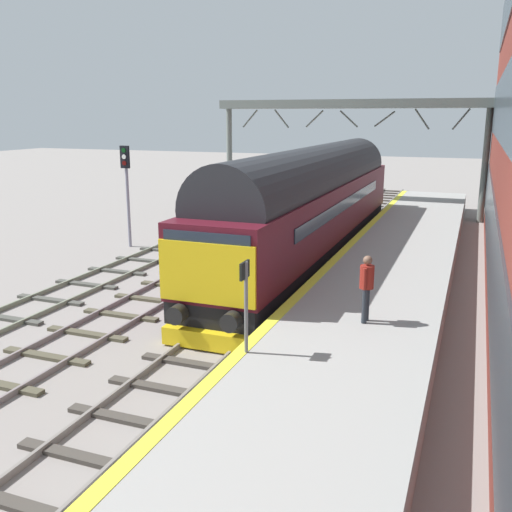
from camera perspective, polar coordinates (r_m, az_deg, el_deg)
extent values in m
plane|color=gray|center=(18.98, 1.14, -4.22)|extent=(140.00, 140.00, 0.00)
cube|color=slate|center=(19.20, -0.88, -3.77)|extent=(0.07, 60.00, 0.15)
cube|color=slate|center=(18.74, 3.21, -4.24)|extent=(0.07, 60.00, 0.15)
cube|color=#413C36|center=(10.25, -22.34, -21.97)|extent=(2.50, 0.26, 0.09)
cube|color=#413C36|center=(11.10, -17.21, -18.51)|extent=(2.50, 0.26, 0.09)
cube|color=#413C36|center=(12.06, -13.01, -15.46)|extent=(2.50, 0.26, 0.09)
cube|color=#413C36|center=(13.09, -9.54, -12.82)|extent=(2.50, 0.26, 0.09)
cube|color=#413C36|center=(14.19, -6.66, -10.54)|extent=(2.50, 0.26, 0.09)
cube|color=#413C36|center=(15.33, -4.23, -8.57)|extent=(2.50, 0.26, 0.09)
cube|color=#413C36|center=(16.51, -2.17, -6.86)|extent=(2.50, 0.26, 0.09)
cube|color=#413C36|center=(17.73, -0.39, -5.38)|extent=(2.50, 0.26, 0.09)
cube|color=#413C36|center=(18.97, 1.14, -4.09)|extent=(2.50, 0.26, 0.09)
cube|color=#413C36|center=(20.23, 2.49, -2.95)|extent=(2.50, 0.26, 0.09)
cube|color=#413C36|center=(21.50, 3.67, -1.95)|extent=(2.50, 0.26, 0.09)
cube|color=#413C36|center=(22.79, 4.72, -1.06)|extent=(2.50, 0.26, 0.09)
cube|color=#413C36|center=(24.10, 5.65, -0.27)|extent=(2.50, 0.26, 0.09)
cube|color=#413C36|center=(25.41, 6.49, 0.45)|extent=(2.50, 0.26, 0.09)
cube|color=#413C36|center=(26.73, 7.25, 1.09)|extent=(2.50, 0.26, 0.09)
cube|color=#413C36|center=(28.06, 7.93, 1.67)|extent=(2.50, 0.26, 0.09)
cube|color=#413C36|center=(29.39, 8.55, 2.20)|extent=(2.50, 0.26, 0.09)
cube|color=#413C36|center=(30.73, 9.12, 2.68)|extent=(2.50, 0.26, 0.09)
cube|color=#413C36|center=(32.07, 9.64, 3.13)|extent=(2.50, 0.26, 0.09)
cube|color=#413C36|center=(33.42, 10.13, 3.53)|extent=(2.50, 0.26, 0.09)
cube|color=#413C36|center=(34.77, 10.57, 3.91)|extent=(2.50, 0.26, 0.09)
cube|color=#413C36|center=(36.13, 10.98, 4.25)|extent=(2.50, 0.26, 0.09)
cube|color=#413C36|center=(37.49, 11.36, 4.58)|extent=(2.50, 0.26, 0.09)
cube|color=#413C36|center=(38.85, 11.72, 4.87)|extent=(2.50, 0.26, 0.09)
cube|color=#413C36|center=(40.21, 12.05, 5.15)|extent=(2.50, 0.26, 0.09)
cube|color=#413C36|center=(41.58, 12.36, 5.41)|extent=(2.50, 0.26, 0.09)
cube|color=#413C36|center=(42.94, 12.65, 5.66)|extent=(2.50, 0.26, 0.09)
cube|color=#413C36|center=(44.31, 12.92, 5.88)|extent=(2.50, 0.26, 0.09)
cube|color=#413C36|center=(45.68, 13.17, 6.10)|extent=(2.50, 0.26, 0.09)
cube|color=#413C36|center=(47.06, 13.42, 6.30)|extent=(2.50, 0.26, 0.09)
cube|color=slate|center=(20.71, -9.94, -2.67)|extent=(0.07, 60.00, 0.15)
cube|color=slate|center=(20.03, -6.40, -3.11)|extent=(0.07, 60.00, 0.15)
cube|color=#4C4836|center=(15.38, -20.12, -9.34)|extent=(2.50, 0.26, 0.09)
cube|color=#4C4836|center=(16.53, -16.44, -7.42)|extent=(2.50, 0.26, 0.09)
cube|color=#4C4836|center=(17.76, -13.29, -5.74)|extent=(2.50, 0.26, 0.09)
cube|color=#4C4836|center=(19.04, -10.56, -4.26)|extent=(2.50, 0.26, 0.09)
cube|color=#4C4836|center=(20.37, -8.20, -2.97)|extent=(2.50, 0.26, 0.09)
cube|color=#4C4836|center=(21.74, -6.13, -1.83)|extent=(2.50, 0.26, 0.09)
cube|color=#4C4836|center=(23.14, -4.32, -0.82)|extent=(2.50, 0.26, 0.09)
cube|color=#4C4836|center=(24.58, -2.71, 0.06)|extent=(2.50, 0.26, 0.09)
cube|color=#4C4836|center=(26.03, -1.28, 0.85)|extent=(2.50, 0.26, 0.09)
cube|color=#4C4836|center=(27.50, -0.01, 1.56)|extent=(2.50, 0.26, 0.09)
cube|color=#4C4836|center=(28.99, 1.14, 2.19)|extent=(2.50, 0.26, 0.09)
cube|color=#4C4836|center=(30.49, 2.18, 2.76)|extent=(2.50, 0.26, 0.09)
cube|color=#4C4836|center=(32.00, 3.12, 3.28)|extent=(2.50, 0.26, 0.09)
cube|color=#4C4836|center=(33.53, 3.97, 3.75)|extent=(2.50, 0.26, 0.09)
cube|color=#4C4836|center=(35.06, 4.75, 4.17)|extent=(2.50, 0.26, 0.09)
cube|color=#4C4836|center=(36.60, 5.47, 4.56)|extent=(2.50, 0.26, 0.09)
cube|color=#4C4836|center=(38.14, 6.13, 4.92)|extent=(2.50, 0.26, 0.09)
cube|color=#4C4836|center=(39.70, 6.73, 5.25)|extent=(2.50, 0.26, 0.09)
cube|color=#4C4836|center=(41.25, 7.30, 5.56)|extent=(2.50, 0.26, 0.09)
cube|color=#4C4836|center=(42.82, 7.82, 5.84)|extent=(2.50, 0.26, 0.09)
cube|color=#4C4836|center=(44.38, 8.30, 6.10)|extent=(2.50, 0.26, 0.09)
cube|color=#4C4836|center=(45.95, 8.76, 6.34)|extent=(2.50, 0.26, 0.09)
cube|color=#4C4836|center=(47.53, 9.18, 6.57)|extent=(2.50, 0.26, 0.09)
cube|color=gray|center=(22.34, -16.53, -1.82)|extent=(0.07, 60.00, 0.15)
cube|color=gray|center=(21.52, -13.48, -2.22)|extent=(0.07, 60.00, 0.15)
cube|color=#474741|center=(18.54, -23.51, -5.70)|extent=(2.50, 0.26, 0.09)
cube|color=#474741|center=(19.83, -19.76, -4.12)|extent=(2.50, 0.26, 0.09)
cube|color=#474741|center=(21.22, -16.50, -2.73)|extent=(2.50, 0.26, 0.09)
cube|color=#474741|center=(22.67, -13.65, -1.50)|extent=(2.50, 0.26, 0.09)
cube|color=#474741|center=(24.18, -11.15, -0.42)|extent=(2.50, 0.26, 0.09)
cube|color=#474741|center=(25.74, -8.96, 0.54)|extent=(2.50, 0.26, 0.09)
cube|color=#474741|center=(27.33, -7.01, 1.38)|extent=(2.50, 0.26, 0.09)
cube|color=#474741|center=(28.97, -5.29, 2.13)|extent=(2.50, 0.26, 0.09)
cube|color=#474741|center=(30.62, -3.74, 2.79)|extent=(2.50, 0.26, 0.09)
cube|color=#474741|center=(32.31, -2.36, 3.39)|extent=(2.50, 0.26, 0.09)
cube|color=#474741|center=(34.01, -1.11, 3.92)|extent=(2.50, 0.26, 0.09)
cube|color=#474741|center=(35.73, 0.02, 4.40)|extent=(2.50, 0.26, 0.09)
cube|color=#474741|center=(37.47, 1.05, 4.84)|extent=(2.50, 0.26, 0.09)
cube|color=#474741|center=(39.21, 1.99, 5.23)|extent=(2.50, 0.26, 0.09)
cube|color=#474741|center=(40.97, 2.85, 5.59)|extent=(2.50, 0.26, 0.09)
cube|color=#474741|center=(42.74, 3.64, 5.92)|extent=(2.50, 0.26, 0.09)
cube|color=#474741|center=(44.52, 4.36, 6.23)|extent=(2.50, 0.26, 0.09)
cube|color=#474741|center=(46.31, 5.03, 6.50)|extent=(2.50, 0.26, 0.09)
cube|color=#474741|center=(48.10, 5.66, 6.76)|extent=(2.50, 0.26, 0.09)
cube|color=#989894|center=(17.99, 12.02, -3.88)|extent=(4.00, 44.00, 1.00)
cube|color=yellow|center=(18.20, 6.35, -1.79)|extent=(0.30, 44.00, 0.01)
cube|color=#26323B|center=(15.29, 22.52, -1.19)|extent=(0.06, 38.51, 2.23)
cube|color=#26323B|center=(14.84, 23.97, 13.86)|extent=(0.06, 38.51, 2.23)
cube|color=black|center=(23.73, 5.56, 1.44)|extent=(2.56, 19.74, 0.60)
cube|color=#50111D|center=(23.48, 5.64, 4.66)|extent=(2.70, 19.74, 2.10)
cylinder|color=#25272C|center=(23.32, 5.71, 7.64)|extent=(2.56, 18.16, 2.57)
cube|color=yellow|center=(14.39, -4.96, -1.76)|extent=(2.65, 0.08, 1.58)
cube|color=#232D3D|center=(14.23, -4.98, 1.08)|extent=(2.38, 0.04, 0.64)
cube|color=#232D3D|center=(23.11, 8.94, 5.17)|extent=(0.04, 13.82, 0.44)
cylinder|color=black|center=(14.88, -7.84, -5.76)|extent=(0.48, 0.35, 0.48)
cylinder|color=black|center=(14.25, -2.50, -6.53)|extent=(0.48, 0.35, 0.48)
cube|color=yellow|center=(14.90, -4.92, -8.26)|extent=(2.43, 0.36, 0.47)
cylinder|color=black|center=(16.49, -1.97, -5.14)|extent=(1.64, 1.04, 1.04)
cylinder|color=black|center=(17.46, -0.56, -4.05)|extent=(1.64, 1.04, 1.04)
cylinder|color=black|center=(18.44, 0.69, -3.07)|extent=(1.64, 1.04, 1.04)
cylinder|color=black|center=(29.32, 8.60, 3.12)|extent=(1.64, 1.04, 1.04)
cylinder|color=black|center=(30.38, 9.05, 3.47)|extent=(1.64, 1.04, 1.04)
cylinder|color=black|center=(31.44, 9.47, 3.80)|extent=(1.64, 1.04, 1.04)
cylinder|color=gray|center=(26.65, -12.62, 5.73)|extent=(0.14, 0.14, 4.57)
cube|color=black|center=(26.42, -12.89, 9.56)|extent=(0.44, 0.10, 0.99)
cylinder|color=#0A3E13|center=(26.35, -13.00, 10.19)|extent=(0.20, 0.06, 0.20)
cylinder|color=white|center=(26.36, -12.97, 9.58)|extent=(0.20, 0.06, 0.20)
cylinder|color=#500807|center=(26.38, -12.93, 8.98)|extent=(0.20, 0.06, 0.20)
cylinder|color=slate|center=(11.92, -0.99, -5.16)|extent=(0.08, 0.08, 1.97)
cube|color=black|center=(11.70, -1.14, -1.42)|extent=(0.05, 0.44, 0.36)
cube|color=white|center=(11.71, -1.27, -1.41)|extent=(0.01, 0.20, 0.24)
cylinder|color=#282E35|center=(14.02, 10.73, -4.91)|extent=(0.13, 0.13, 0.84)
cylinder|color=#282E35|center=(14.20, 10.93, -4.67)|extent=(0.13, 0.13, 0.84)
cylinder|color=maroon|center=(13.91, 10.96, -2.05)|extent=(0.36, 0.36, 0.56)
sphere|color=brown|center=(13.80, 11.03, -0.41)|extent=(0.22, 0.22, 0.22)
cylinder|color=maroon|center=(13.71, 10.74, -2.27)|extent=(0.09, 0.09, 0.52)
cylinder|color=maroon|center=(14.11, 11.16, -1.84)|extent=(0.09, 0.09, 0.52)
cylinder|color=slate|center=(37.58, -2.66, 9.60)|extent=(0.36, 0.36, 6.27)
cylinder|color=slate|center=(34.47, 21.78, 8.27)|extent=(0.36, 0.36, 6.27)
cube|color=slate|center=(35.13, 9.26, 14.68)|extent=(15.79, 2.00, 0.50)
cylinder|color=slate|center=(36.93, -0.59, 13.48)|extent=(1.01, 0.10, 1.11)
cylinder|color=slate|center=(36.22, 2.56, 13.46)|extent=(0.98, 0.10, 1.13)
cylinder|color=slate|center=(35.61, 5.84, 13.40)|extent=(1.09, 0.10, 1.03)
cylinder|color=slate|center=(35.12, 9.21, 13.30)|extent=(1.12, 0.10, 1.00)
cylinder|color=slate|center=(34.75, 12.66, 13.14)|extent=(1.18, 0.10, 0.92)
cylinder|color=slate|center=(34.50, 16.17, 12.93)|extent=(0.91, 0.10, 1.19)
cylinder|color=slate|center=(34.37, 19.71, 12.68)|extent=(0.92, 0.10, 1.18)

